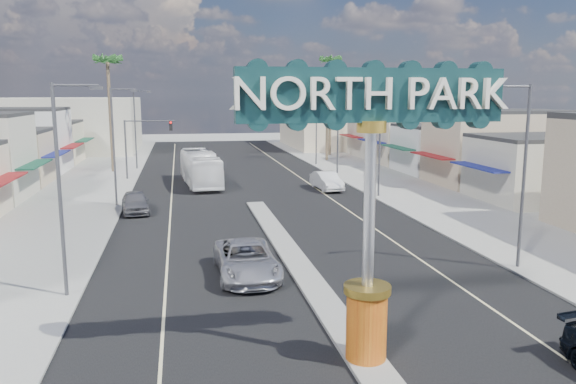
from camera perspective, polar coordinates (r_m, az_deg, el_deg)
name	(u,v)px	position (r m, az deg, el deg)	size (l,w,h in m)	color
ground	(253,202)	(45.29, -3.55, -0.98)	(160.00, 160.00, 0.00)	gray
road	(253,202)	(45.29, -3.55, -0.97)	(20.00, 120.00, 0.01)	black
median_island	(292,256)	(29.91, 0.44, -6.53)	(1.30, 30.00, 0.16)	gray
sidewalk_left	(70,207)	(45.69, -21.24, -1.47)	(8.00, 120.00, 0.12)	gray
sidewalk_right	(416,195)	(49.04, 12.89, -0.30)	(8.00, 120.00, 0.12)	gray
storefront_row_right	(454,145)	(64.60, 16.51, 4.58)	(12.00, 42.00, 6.00)	#B7B29E
backdrop_far_left	(68,125)	(90.72, -21.43, 6.37)	(20.00, 20.00, 8.00)	#B7B29E
backdrop_far_right	(350,122)	(93.42, 6.36, 7.07)	(20.00, 20.00, 8.00)	beige
gateway_sign	(370,181)	(17.26, 8.36, 1.09)	(8.20, 1.50, 9.15)	red
traffic_signal_left	(144,137)	(58.38, -14.42, 5.41)	(5.09, 0.45, 6.00)	#47474C
traffic_signal_right	(321,135)	(60.13, 3.41, 5.83)	(5.09, 0.45, 6.00)	#47474C
streetlight_l_near	(63,180)	(24.83, -21.89, 1.14)	(2.03, 0.22, 9.00)	#47474C
streetlight_l_mid	(116,141)	(44.51, -17.11, 5.00)	(2.03, 0.22, 9.00)	#47474C
streetlight_l_far	(137,125)	(66.38, -15.14, 6.57)	(2.03, 0.22, 9.00)	#47474C
streetlight_r_near	(522,168)	(29.20, 22.64, 2.31)	(2.03, 0.22, 9.00)	#47474C
streetlight_r_mid	(378,137)	(47.09, 9.13, 5.55)	(2.03, 0.22, 9.00)	#47474C
streetlight_r_far	(315,123)	(68.14, 2.77, 6.98)	(2.03, 0.22, 9.00)	#47474C
palm_left_far	(108,66)	(64.60, -17.85, 12.07)	(2.60, 2.60, 13.10)	brown
palm_right_mid	(328,78)	(72.59, 4.06, 11.52)	(2.60, 2.60, 12.10)	brown
palm_right_far	(331,66)	(78.97, 4.36, 12.68)	(2.60, 2.60, 14.10)	brown
suv_left	(246,260)	(26.78, -4.24, -6.87)	(2.74, 5.95, 1.65)	#BCBBC1
car_parked_left	(135,202)	(42.35, -15.26, -0.99)	(1.87, 4.64, 1.58)	slate
car_parked_right	(327,181)	(50.74, 3.95, 1.13)	(1.73, 4.96, 1.63)	silver
city_bus	(200,168)	(54.04, -8.90, 2.42)	(2.70, 11.53, 3.21)	white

